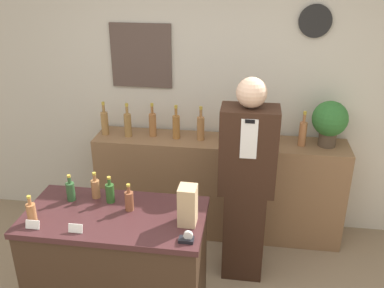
{
  "coord_description": "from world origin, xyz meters",
  "views": [
    {
      "loc": [
        0.42,
        -1.84,
        2.53
      ],
      "look_at": [
        -0.0,
        1.09,
        1.21
      ],
      "focal_mm": 40.0,
      "sensor_mm": 36.0,
      "label": 1
    }
  ],
  "objects_px": {
    "shopkeeper": "(246,184)",
    "paper_bag": "(188,205)",
    "potted_plant": "(330,120)",
    "tape_dispenser": "(187,238)"
  },
  "relations": [
    {
      "from": "potted_plant",
      "to": "paper_bag",
      "type": "bearing_deg",
      "value": -127.8
    },
    {
      "from": "tape_dispenser",
      "to": "potted_plant",
      "type": "bearing_deg",
      "value": 56.4
    },
    {
      "from": "potted_plant",
      "to": "tape_dispenser",
      "type": "bearing_deg",
      "value": -123.6
    },
    {
      "from": "potted_plant",
      "to": "tape_dispenser",
      "type": "relative_size",
      "value": 4.55
    },
    {
      "from": "potted_plant",
      "to": "tape_dispenser",
      "type": "height_order",
      "value": "potted_plant"
    },
    {
      "from": "shopkeeper",
      "to": "tape_dispenser",
      "type": "bearing_deg",
      "value": -109.58
    },
    {
      "from": "potted_plant",
      "to": "shopkeeper",
      "type": "bearing_deg",
      "value": -138.87
    },
    {
      "from": "shopkeeper",
      "to": "paper_bag",
      "type": "height_order",
      "value": "shopkeeper"
    },
    {
      "from": "paper_bag",
      "to": "tape_dispenser",
      "type": "height_order",
      "value": "paper_bag"
    },
    {
      "from": "shopkeeper",
      "to": "paper_bag",
      "type": "relative_size",
      "value": 6.61
    }
  ]
}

